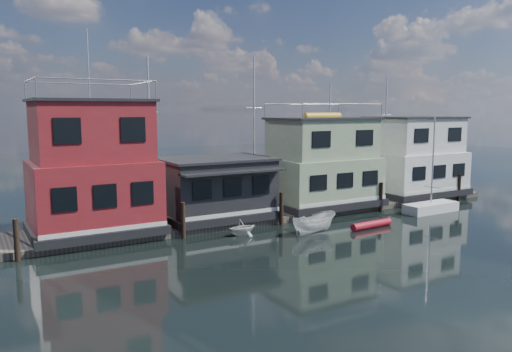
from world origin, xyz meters
TOP-DOWN VIEW (x-y plane):
  - ground at (0.00, 0.00)m, footprint 160.00×160.00m
  - dock at (0.00, 12.00)m, footprint 48.00×5.00m
  - houseboat_red at (-8.50, 12.00)m, footprint 7.40×5.90m
  - houseboat_dark at (-0.50, 11.98)m, footprint 7.40×6.10m
  - houseboat_green at (8.50, 12.00)m, footprint 8.40×5.90m
  - houseboat_white at (18.50, 12.00)m, footprint 8.40×5.90m
  - pilings at (-0.33, 9.20)m, footprint 42.28×0.28m
  - background_masts at (4.76, 18.00)m, footprint 36.40×0.16m
  - dinghy_white at (-0.60, 8.08)m, footprint 2.08×1.84m
  - red_kayak at (7.54, 5.44)m, footprint 3.35×0.72m
  - day_sailer at (14.97, 6.99)m, footprint 4.57×1.56m
  - motorboat at (3.45, 6.17)m, footprint 3.37×1.43m

SIDE VIEW (x-z plane):
  - ground at x=0.00m, z-range 0.00..0.00m
  - dock at x=0.00m, z-range 0.00..0.40m
  - red_kayak at x=7.54m, z-range 0.00..0.49m
  - day_sailer at x=14.97m, z-range -3.17..4.02m
  - dinghy_white at x=-0.60m, z-range 0.00..1.02m
  - motorboat at x=3.45m, z-range 0.00..1.28m
  - pilings at x=-0.33m, z-range 0.00..2.20m
  - houseboat_dark at x=-0.50m, z-range 0.39..4.45m
  - houseboat_white at x=18.50m, z-range 0.21..6.87m
  - houseboat_green at x=8.50m, z-range 0.03..7.06m
  - houseboat_red at x=-8.50m, z-range -1.83..10.03m
  - background_masts at x=4.76m, z-range -0.45..11.55m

